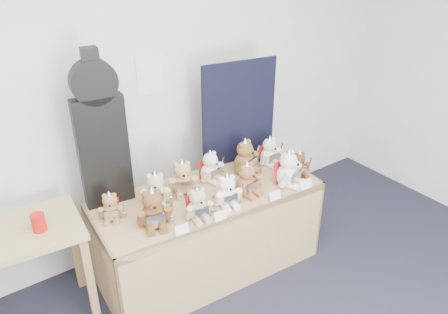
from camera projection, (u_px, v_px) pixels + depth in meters
room_shell at (150, 75)px, 3.18m from camera, size 6.00×6.00×6.00m
display_table at (213, 215)px, 3.17m from camera, size 1.69×0.79×0.69m
side_table at (4, 253)px, 2.63m from camera, size 0.98×0.60×0.78m
guitar_case at (101, 133)px, 2.82m from camera, size 0.34×0.14×1.08m
navy_board at (239, 113)px, 3.40m from camera, size 0.62×0.12×0.83m
red_cup at (39, 223)px, 2.59m from camera, size 0.08×0.08×0.11m
teddy_front_far_left at (154, 210)px, 2.75m from camera, size 0.25×0.23×0.30m
teddy_front_left at (198, 205)px, 2.84m from camera, size 0.21×0.19×0.26m
teddy_front_centre at (227, 192)px, 2.97m from camera, size 0.22×0.19×0.26m
teddy_front_right at (247, 180)px, 3.09m from camera, size 0.23×0.20×0.28m
teddy_front_far_right at (289, 170)px, 3.20m from camera, size 0.26×0.24×0.31m
teddy_front_end at (299, 165)px, 3.34m from camera, size 0.18×0.16×0.22m
teddy_back_left at (156, 190)px, 2.98m from camera, size 0.22×0.22×0.28m
teddy_back_centre_left at (183, 179)px, 3.11m from camera, size 0.23×0.22×0.29m
teddy_back_centre_right at (211, 168)px, 3.27m from camera, size 0.22×0.20×0.27m
teddy_back_right at (246, 158)px, 3.38m from camera, size 0.25×0.23×0.30m
teddy_back_end at (270, 152)px, 3.49m from camera, size 0.22×0.18×0.26m
teddy_back_far_left at (111, 207)px, 2.84m from camera, size 0.18×0.18×0.22m
entry_card_a at (182, 229)px, 2.72m from camera, size 0.09×0.03×0.06m
entry_card_b at (221, 216)px, 2.85m from camera, size 0.09×0.02×0.06m
entry_card_c at (275, 196)px, 3.06m from camera, size 0.09×0.03×0.07m
entry_card_d at (306, 184)px, 3.19m from camera, size 0.10×0.03×0.07m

